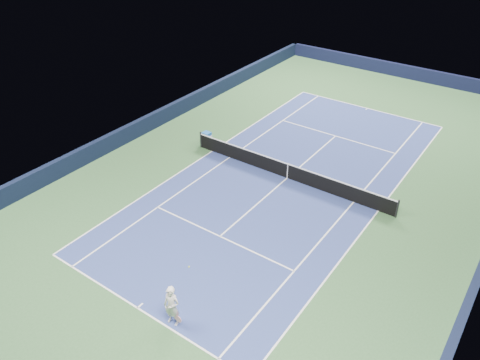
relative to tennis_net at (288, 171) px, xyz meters
The scene contains 18 objects.
ground 0.50m from the tennis_net, ahead, with size 40.00×40.00×0.00m, color #2F552E.
wall_far 19.83m from the tennis_net, 90.00° to the left, with size 22.00×0.35×1.10m, color black.
wall_left 10.83m from the tennis_net, behind, with size 0.35×40.00×1.10m, color black.
court_surface 0.50m from the tennis_net, ahead, with size 10.97×23.77×0.01m, color navy.
baseline_far 11.90m from the tennis_net, 90.00° to the left, with size 10.97×0.08×0.00m, color white.
baseline_near 11.90m from the tennis_net, 90.00° to the right, with size 10.97×0.08×0.00m, color white.
sideline_doubles_right 5.51m from the tennis_net, ahead, with size 0.08×23.77×0.00m, color white.
sideline_doubles_left 5.51m from the tennis_net, behind, with size 0.08×23.77×0.00m, color white.
sideline_singles_right 4.14m from the tennis_net, ahead, with size 0.08×23.77×0.00m, color white.
sideline_singles_left 4.14m from the tennis_net, behind, with size 0.08×23.77×0.00m, color white.
service_line_far 6.42m from the tennis_net, 90.00° to the left, with size 8.23×0.08×0.00m, color white.
service_line_near 6.42m from the tennis_net, 90.00° to the right, with size 8.23×0.08×0.00m, color white.
center_service_line 0.50m from the tennis_net, ahead, with size 0.08×12.80×0.00m, color white.
center_mark_far 11.75m from the tennis_net, 90.00° to the left, with size 0.08×0.30×0.00m, color white.
center_mark_near 11.75m from the tennis_net, 90.00° to the right, with size 0.08×0.30×0.00m, color white.
tennis_net is the anchor object (origin of this frame).
sponsor_cube 6.42m from the tennis_net, behind, with size 0.57×0.49×0.81m.
tennis_player 11.71m from the tennis_net, 81.72° to the right, with size 0.85×1.30×2.25m.
Camera 1 is at (10.88, -20.10, 14.57)m, focal length 35.00 mm.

